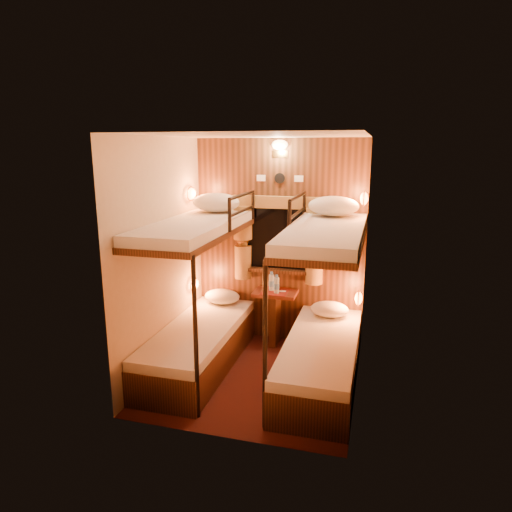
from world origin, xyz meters
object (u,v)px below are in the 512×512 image
(bottle_left, at_px, (272,282))
(bunk_right, at_px, (322,329))
(bunk_left, at_px, (199,317))
(table, at_px, (275,310))
(bottle_right, at_px, (277,285))

(bottle_left, bearing_deg, bunk_right, -48.99)
(bunk_left, bearing_deg, bottle_left, 53.55)
(table, height_order, bottle_left, bottle_left)
(bunk_right, distance_m, bottle_left, 1.08)
(bunk_left, relative_size, bunk_right, 1.00)
(table, bearing_deg, bottle_right, -65.99)
(bunk_right, height_order, bottle_left, bunk_right)
(bunk_right, bearing_deg, table, 129.67)
(bottle_left, bearing_deg, bottle_right, -47.19)
(bunk_right, bearing_deg, bottle_left, 131.01)
(table, bearing_deg, bunk_left, -129.67)
(bottle_right, bearing_deg, bunk_left, -133.23)
(bunk_left, height_order, bottle_left, bunk_left)
(bunk_right, height_order, bottle_right, bunk_right)
(bunk_left, height_order, bottle_right, bunk_left)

